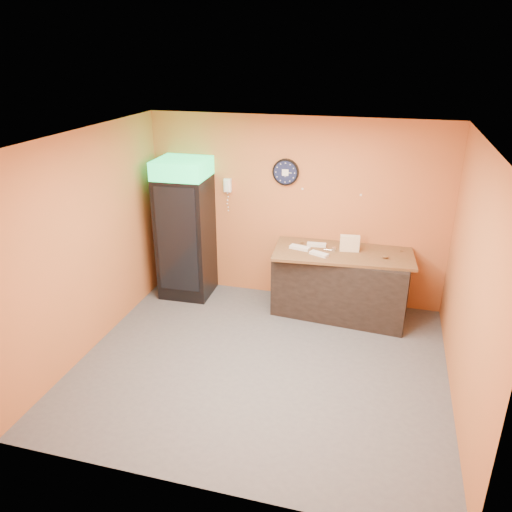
% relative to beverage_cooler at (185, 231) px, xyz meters
% --- Properties ---
extents(floor, '(4.50, 4.50, 0.00)m').
position_rel_beverage_cooler_xyz_m(floor, '(1.64, -1.60, -1.06)').
color(floor, '#47474C').
rests_on(floor, ground).
extents(back_wall, '(4.50, 0.02, 2.80)m').
position_rel_beverage_cooler_xyz_m(back_wall, '(1.64, 0.40, 0.34)').
color(back_wall, '#C26736').
rests_on(back_wall, floor).
extents(left_wall, '(0.02, 4.00, 2.80)m').
position_rel_beverage_cooler_xyz_m(left_wall, '(-0.61, -1.60, 0.34)').
color(left_wall, '#C26736').
rests_on(left_wall, floor).
extents(right_wall, '(0.02, 4.00, 2.80)m').
position_rel_beverage_cooler_xyz_m(right_wall, '(3.89, -1.60, 0.34)').
color(right_wall, '#C26736').
rests_on(right_wall, floor).
extents(ceiling, '(4.50, 4.00, 0.02)m').
position_rel_beverage_cooler_xyz_m(ceiling, '(1.64, -1.60, 1.74)').
color(ceiling, white).
rests_on(ceiling, back_wall).
extents(beverage_cooler, '(0.78, 0.80, 2.17)m').
position_rel_beverage_cooler_xyz_m(beverage_cooler, '(0.00, 0.00, 0.00)').
color(beverage_cooler, black).
rests_on(beverage_cooler, floor).
extents(prep_counter, '(1.96, 1.00, 0.95)m').
position_rel_beverage_cooler_xyz_m(prep_counter, '(2.44, -0.02, -0.59)').
color(prep_counter, black).
rests_on(prep_counter, floor).
extents(wall_clock, '(0.39, 0.06, 0.39)m').
position_rel_beverage_cooler_xyz_m(wall_clock, '(1.49, 0.37, 0.93)').
color(wall_clock, black).
rests_on(wall_clock, back_wall).
extents(wall_phone, '(0.11, 0.10, 0.20)m').
position_rel_beverage_cooler_xyz_m(wall_phone, '(0.60, 0.35, 0.68)').
color(wall_phone, white).
rests_on(wall_phone, back_wall).
extents(butcher_paper, '(2.03, 1.06, 0.04)m').
position_rel_beverage_cooler_xyz_m(butcher_paper, '(2.44, -0.02, -0.09)').
color(butcher_paper, brown).
rests_on(butcher_paper, prep_counter).
extents(sub_roll_stack, '(0.28, 0.13, 0.23)m').
position_rel_beverage_cooler_xyz_m(sub_roll_stack, '(2.51, 0.03, 0.04)').
color(sub_roll_stack, '#F6E2BF').
rests_on(sub_roll_stack, butcher_paper).
extents(wrapped_sandwich_left, '(0.31, 0.18, 0.04)m').
position_rel_beverage_cooler_xyz_m(wrapped_sandwich_left, '(1.82, -0.09, -0.05)').
color(wrapped_sandwich_left, silver).
rests_on(wrapped_sandwich_left, butcher_paper).
extents(wrapped_sandwich_mid, '(0.29, 0.21, 0.04)m').
position_rel_beverage_cooler_xyz_m(wrapped_sandwich_mid, '(2.12, -0.24, -0.05)').
color(wrapped_sandwich_mid, silver).
rests_on(wrapped_sandwich_mid, butcher_paper).
extents(wrapped_sandwich_right, '(0.28, 0.13, 0.04)m').
position_rel_beverage_cooler_xyz_m(wrapped_sandwich_right, '(2.03, 0.10, -0.05)').
color(wrapped_sandwich_right, silver).
rests_on(wrapped_sandwich_right, butcher_paper).
extents(kitchen_tool, '(0.06, 0.06, 0.06)m').
position_rel_beverage_cooler_xyz_m(kitchen_tool, '(2.30, -0.04, -0.04)').
color(kitchen_tool, silver).
rests_on(kitchen_tool, butcher_paper).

